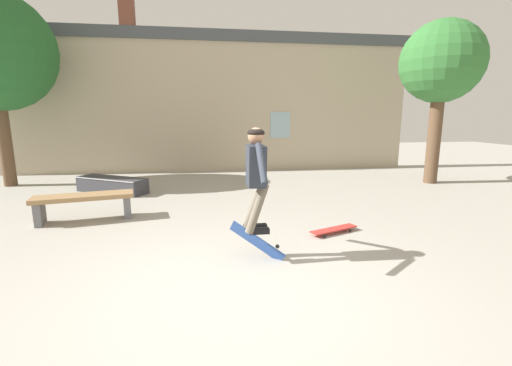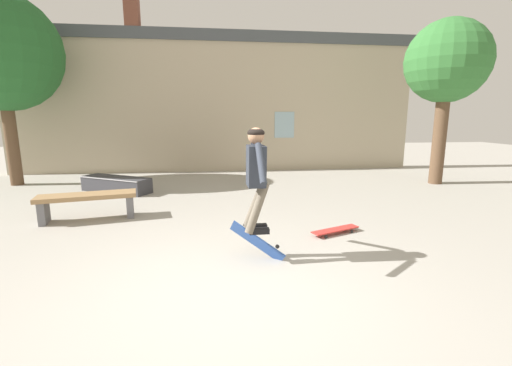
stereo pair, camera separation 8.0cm
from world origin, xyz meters
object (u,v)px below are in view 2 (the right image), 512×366
at_px(tree_right, 447,64).
at_px(skateboard_resting, 335,230).
at_px(tree_left, 0,52).
at_px(park_bench, 88,201).
at_px(skate_ledge, 116,184).
at_px(skateboard_flipping, 257,242).
at_px(skater, 256,171).

distance_m(tree_right, skateboard_resting, 6.65).
bearing_deg(tree_left, park_bench, -49.77).
xyz_separation_m(tree_right, skateboard_resting, (-4.39, -3.81, -3.23)).
relative_size(skate_ledge, skateboard_resting, 2.15).
relative_size(tree_left, skateboard_resting, 5.78).
relative_size(tree_right, park_bench, 2.53).
xyz_separation_m(park_bench, skateboard_flipping, (2.89, -2.16, -0.12)).
distance_m(skater, skateboard_flipping, 0.98).
xyz_separation_m(tree_right, tree_left, (-11.85, 1.29, 0.25)).
height_order(tree_right, park_bench, tree_right).
height_order(skater, skateboard_resting, skater).
height_order(park_bench, skateboard_flipping, skateboard_flipping).
bearing_deg(skateboard_resting, tree_left, -55.71).
height_order(skate_ledge, skateboard_resting, skate_ledge).
bearing_deg(tree_right, skate_ledge, -179.93).
relative_size(tree_left, skater, 3.75).
xyz_separation_m(skate_ledge, skateboard_flipping, (3.03, -4.61, 0.04)).
relative_size(skate_ledge, skater, 1.40).
height_order(tree_left, skater, tree_left).
bearing_deg(skate_ledge, skateboard_flipping, -25.69).
relative_size(skater, skateboard_resting, 1.54).
bearing_deg(tree_right, park_bench, -164.20).
bearing_deg(skater, tree_right, 37.98).
relative_size(skate_ledge, skateboard_flipping, 2.66).
bearing_deg(park_bench, skater, -49.39).
bearing_deg(park_bench, skateboard_flipping, -48.41).
bearing_deg(tree_right, skateboard_flipping, -141.40).
relative_size(skater, skateboard_flipping, 1.90).
height_order(tree_left, skate_ledge, tree_left).
xyz_separation_m(skate_ledge, skater, (3.01, -4.67, 1.02)).
xyz_separation_m(tree_left, skater, (6.04, -5.97, -2.34)).
distance_m(tree_left, skater, 8.81).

